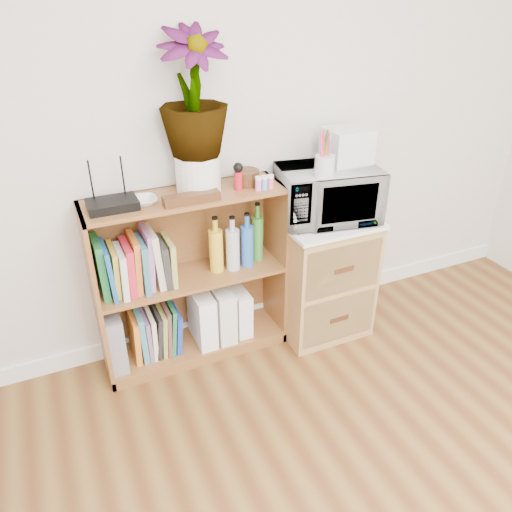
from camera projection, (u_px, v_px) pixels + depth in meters
skirting_board at (243, 314)px, 3.07m from camera, size 4.00×0.02×0.10m
bookshelf at (192, 279)px, 2.63m from camera, size 1.00×0.30×0.95m
wicker_unit at (321, 275)px, 2.90m from camera, size 0.50×0.45×0.70m
microwave at (328, 194)px, 2.64m from camera, size 0.57×0.43×0.28m
pen_cup at (324, 166)px, 2.43m from camera, size 0.10×0.10×0.11m
small_appliance at (347, 146)px, 2.60m from camera, size 0.23×0.19×0.18m
router at (112, 204)px, 2.24m from camera, size 0.22×0.15×0.04m
white_bowl at (143, 201)px, 2.29m from camera, size 0.13×0.13×0.03m
plant_pot at (198, 173)px, 2.39m from camera, size 0.21×0.21×0.18m
potted_plant at (193, 93)px, 2.21m from camera, size 0.32×0.32×0.56m
trinket_box at (192, 198)px, 2.30m from camera, size 0.27×0.07×0.04m
kokeshi_doll at (238, 181)px, 2.43m from camera, size 0.04×0.04×0.09m
wooden_bowl at (247, 177)px, 2.50m from camera, size 0.13×0.13×0.07m
paint_jars at (264, 184)px, 2.44m from camera, size 0.11×0.04×0.06m
file_box at (113, 337)px, 2.59m from camera, size 0.10×0.26×0.32m
magazine_holder_left at (202, 316)px, 2.76m from camera, size 0.10×0.25×0.31m
magazine_holder_mid at (221, 312)px, 2.80m from camera, size 0.10×0.25×0.31m
magazine_holder_right at (239, 310)px, 2.85m from camera, size 0.08×0.21×0.27m
cookbooks at (135, 264)px, 2.45m from camera, size 0.37×0.20×0.30m
liquor_bottles at (243, 239)px, 2.65m from camera, size 0.40×0.07×0.32m
lower_books at (155, 331)px, 2.68m from camera, size 0.27×0.19×0.28m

